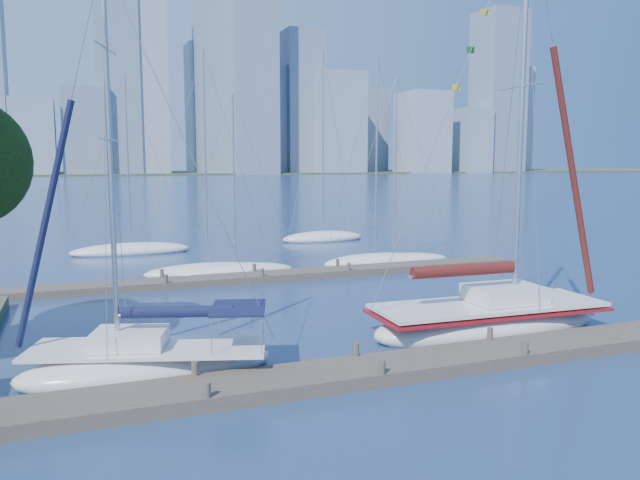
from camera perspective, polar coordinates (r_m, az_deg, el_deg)
name	(u,v)px	position (r m, az deg, el deg)	size (l,w,h in m)	color
ground	(368,377)	(19.15, 4.43, -12.39)	(700.00, 700.00, 0.00)	navy
near_dock	(368,371)	(19.09, 4.44, -11.83)	(26.00, 2.00, 0.40)	#433B31
far_dock	(276,276)	(34.30, -4.06, -3.28)	(30.00, 1.80, 0.36)	#433B31
far_shore	(96,174)	(336.43, -19.77, 5.70)	(800.00, 100.00, 1.50)	#38472D
sailboat_navy	(148,341)	(19.64, -15.48, -8.92)	(7.96, 4.63, 12.59)	silver
sailboat_maroon	(489,301)	(24.36, 15.23, -5.37)	(9.64, 3.48, 16.40)	silver
bg_boat_1	(208,270)	(36.07, -10.21, -2.76)	(7.24, 2.42, 12.80)	silver
bg_boat_2	(236,271)	(35.72, -7.73, -2.84)	(7.08, 3.97, 10.41)	silver
bg_boat_3	(375,261)	(38.93, 5.08, -1.91)	(6.95, 2.68, 12.94)	silver
bg_boat_4	(394,260)	(39.44, 6.78, -1.86)	(7.87, 3.27, 11.82)	silver
bg_boat_6	(131,250)	(45.47, -16.88, -0.88)	(8.35, 5.37, 12.61)	silver
bg_boat_7	(323,237)	(50.61, 0.26, 0.28)	(7.21, 4.70, 15.53)	silver
skyline	(141,97)	(309.04, -16.09, 12.42)	(502.12, 51.31, 115.57)	gray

